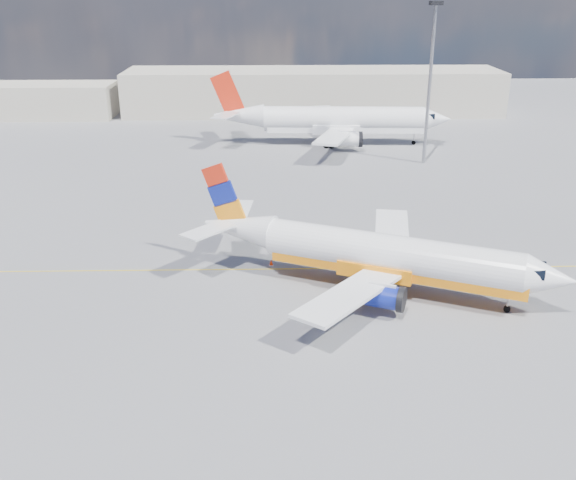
{
  "coord_description": "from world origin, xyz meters",
  "views": [
    {
      "loc": [
        -2.51,
        -47.94,
        23.31
      ],
      "look_at": [
        -1.4,
        1.09,
        3.5
      ],
      "focal_mm": 40.0,
      "sensor_mm": 36.0,
      "label": 1
    }
  ],
  "objects_px": {
    "gse_tug": "(521,271)",
    "traffic_cone": "(271,262)",
    "main_jet": "(378,255)",
    "second_jet": "(336,120)"
  },
  "relations": [
    {
      "from": "second_jet",
      "to": "gse_tug",
      "type": "distance_m",
      "value": 50.12
    },
    {
      "from": "main_jet",
      "to": "traffic_cone",
      "type": "xyz_separation_m",
      "value": [
        -8.59,
        5.03,
        -2.83
      ]
    },
    {
      "from": "gse_tug",
      "to": "traffic_cone",
      "type": "relative_size",
      "value": 5.02
    },
    {
      "from": "main_jet",
      "to": "second_jet",
      "type": "distance_m",
      "value": 50.37
    },
    {
      "from": "second_jet",
      "to": "gse_tug",
      "type": "height_order",
      "value": "second_jet"
    },
    {
      "from": "gse_tug",
      "to": "traffic_cone",
      "type": "height_order",
      "value": "gse_tug"
    },
    {
      "from": "second_jet",
      "to": "gse_tug",
      "type": "bearing_deg",
      "value": -74.45
    },
    {
      "from": "second_jet",
      "to": "main_jet",
      "type": "bearing_deg",
      "value": -88.68
    },
    {
      "from": "main_jet",
      "to": "traffic_cone",
      "type": "distance_m",
      "value": 10.35
    },
    {
      "from": "main_jet",
      "to": "traffic_cone",
      "type": "bearing_deg",
      "value": 173.02
    }
  ]
}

